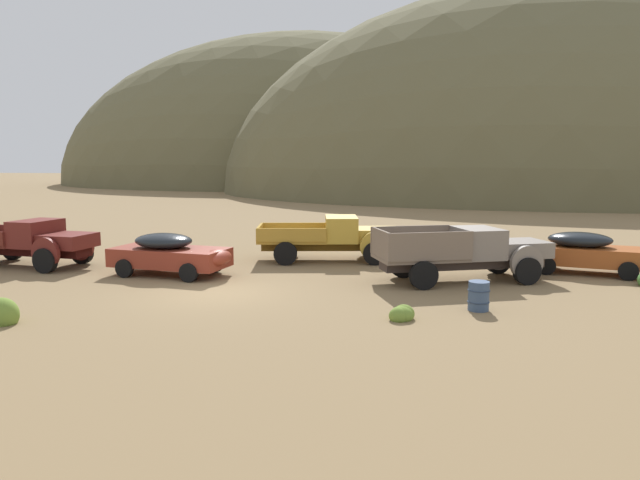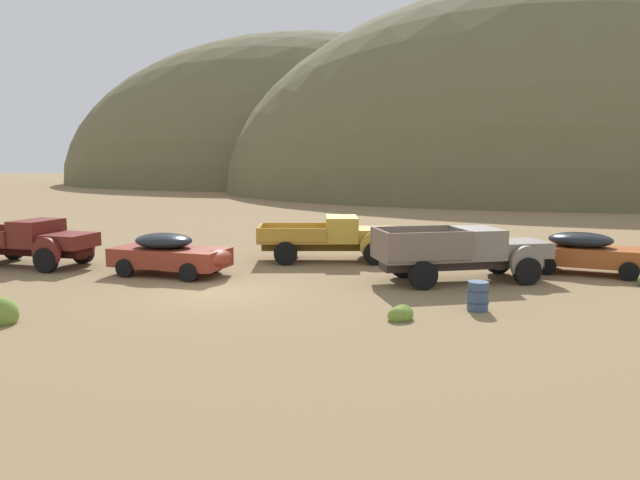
% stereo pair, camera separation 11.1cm
% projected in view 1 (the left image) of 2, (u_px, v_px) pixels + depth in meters
% --- Properties ---
extents(ground_plane, '(300.00, 300.00, 0.00)m').
position_uv_depth(ground_plane, '(218.00, 293.00, 19.13)').
color(ground_plane, olive).
extents(hill_far_right, '(82.99, 54.15, 50.39)m').
position_uv_depth(hill_far_right, '(298.00, 184.00, 102.86)').
color(hill_far_right, brown).
rests_on(hill_far_right, ground).
extents(hill_center, '(85.13, 58.17, 51.09)m').
position_uv_depth(hill_center, '(554.00, 193.00, 75.24)').
color(hill_center, brown).
rests_on(hill_center, ground).
extents(truck_oxblood, '(6.00, 3.01, 1.89)m').
position_uv_depth(truck_oxblood, '(35.00, 242.00, 23.73)').
color(truck_oxblood, black).
rests_on(truck_oxblood, ground).
extents(car_rust_red, '(4.79, 2.64, 1.57)m').
position_uv_depth(car_rust_red, '(173.00, 254.00, 21.98)').
color(car_rust_red, maroon).
rests_on(car_rust_red, ground).
extents(truck_faded_yellow, '(6.21, 3.19, 1.89)m').
position_uv_depth(truck_faded_yellow, '(340.00, 237.00, 25.16)').
color(truck_faded_yellow, brown).
rests_on(truck_faded_yellow, ground).
extents(truck_primer_gray, '(6.46, 3.92, 1.91)m').
position_uv_depth(truck_primer_gray, '(473.00, 253.00, 20.97)').
color(truck_primer_gray, '#3D322D').
rests_on(truck_primer_gray, ground).
extents(car_oxide_orange, '(4.94, 2.88, 1.57)m').
position_uv_depth(car_oxide_orange, '(591.00, 252.00, 22.29)').
color(car_oxide_orange, '#A34C1E').
rests_on(car_oxide_orange, ground).
extents(oil_drum_spare, '(0.63, 0.63, 0.85)m').
position_uv_depth(oil_drum_spare, '(479.00, 296.00, 16.91)').
color(oil_drum_spare, '#384C6B').
rests_on(oil_drum_spare, ground).
extents(bush_front_right, '(0.96, 0.86, 0.73)m').
position_uv_depth(bush_front_right, '(452.00, 259.00, 24.59)').
color(bush_front_right, '#5B8E42').
rests_on(bush_front_right, ground).
extents(bush_near_barrel, '(0.90, 0.81, 0.91)m').
position_uv_depth(bush_near_barrel, '(1.00, 316.00, 15.53)').
color(bush_near_barrel, olive).
rests_on(bush_near_barrel, ground).
extents(bush_front_left, '(1.10, 1.05, 0.98)m').
position_uv_depth(bush_front_left, '(287.00, 244.00, 28.31)').
color(bush_front_left, olive).
rests_on(bush_front_left, ground).
extents(bush_lone_scrub, '(0.69, 0.71, 0.51)m').
position_uv_depth(bush_lone_scrub, '(402.00, 315.00, 15.97)').
color(bush_lone_scrub, olive).
rests_on(bush_lone_scrub, ground).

